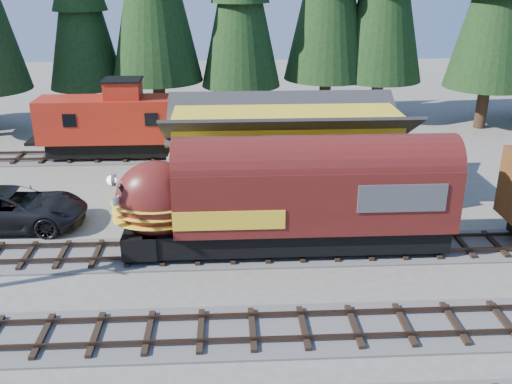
{
  "coord_description": "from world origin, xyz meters",
  "views": [
    {
      "loc": [
        -3.16,
        -18.68,
        11.94
      ],
      "look_at": [
        -1.95,
        4.0,
        2.91
      ],
      "focal_mm": 40.0,
      "sensor_mm": 36.0,
      "label": 1
    }
  ],
  "objects_px": {
    "caboose": "(112,123)",
    "pickup_truck_a": "(12,208)",
    "locomotive": "(278,203)",
    "depot": "(286,146)"
  },
  "relations": [
    {
      "from": "locomotive",
      "to": "pickup_truck_a",
      "type": "height_order",
      "value": "locomotive"
    },
    {
      "from": "locomotive",
      "to": "caboose",
      "type": "height_order",
      "value": "caboose"
    },
    {
      "from": "depot",
      "to": "pickup_truck_a",
      "type": "relative_size",
      "value": 1.82
    },
    {
      "from": "depot",
      "to": "pickup_truck_a",
      "type": "bearing_deg",
      "value": -166.93
    },
    {
      "from": "locomotive",
      "to": "caboose",
      "type": "relative_size",
      "value": 1.6
    },
    {
      "from": "pickup_truck_a",
      "to": "locomotive",
      "type": "bearing_deg",
      "value": -104.12
    },
    {
      "from": "caboose",
      "to": "pickup_truck_a",
      "type": "distance_m",
      "value": 11.18
    },
    {
      "from": "depot",
      "to": "locomotive",
      "type": "distance_m",
      "value": 6.6
    },
    {
      "from": "caboose",
      "to": "pickup_truck_a",
      "type": "xyz_separation_m",
      "value": [
        -3.02,
        -10.66,
        -1.44
      ]
    },
    {
      "from": "locomotive",
      "to": "depot",
      "type": "bearing_deg",
      "value": 81.48
    }
  ]
}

